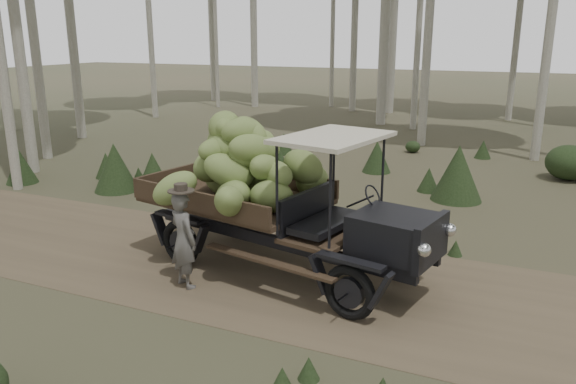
# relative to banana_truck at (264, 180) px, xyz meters

# --- Properties ---
(ground) EXTENTS (120.00, 120.00, 0.00)m
(ground) POSITION_rel_banana_truck_xyz_m (2.45, -0.30, -1.57)
(ground) COLOR #473D2B
(ground) RESTS_ON ground
(dirt_track) EXTENTS (70.00, 4.00, 0.01)m
(dirt_track) POSITION_rel_banana_truck_xyz_m (2.45, -0.30, -1.57)
(dirt_track) COLOR brown
(dirt_track) RESTS_ON ground
(banana_truck) EXTENTS (5.67, 3.07, 2.76)m
(banana_truck) POSITION_rel_banana_truck_xyz_m (0.00, 0.00, 0.00)
(banana_truck) COLOR black
(banana_truck) RESTS_ON ground
(farmer) EXTENTS (0.69, 0.60, 1.74)m
(farmer) POSITION_rel_banana_truck_xyz_m (-0.81, -1.31, -0.75)
(farmer) COLOR #514E4A
(farmer) RESTS_ON ground
(undergrowth) EXTENTS (23.38, 22.47, 1.39)m
(undergrowth) POSITION_rel_banana_truck_xyz_m (1.18, 2.25, -1.05)
(undergrowth) COLOR #233319
(undergrowth) RESTS_ON ground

